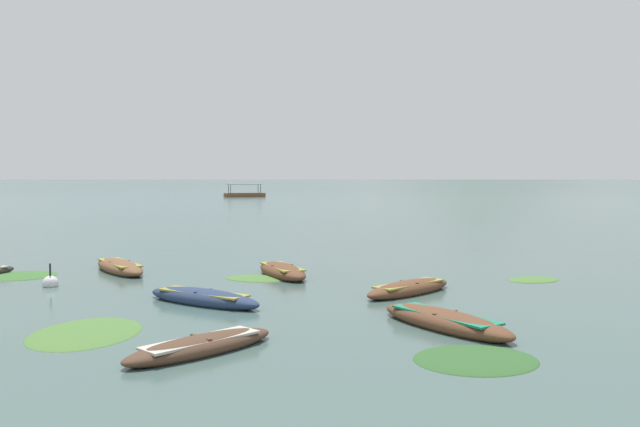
% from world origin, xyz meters
% --- Properties ---
extents(ground_plane, '(6000.00, 6000.00, 0.00)m').
position_xyz_m(ground_plane, '(0.00, 1500.00, 0.00)').
color(ground_plane, '#425B56').
extents(mountain_1, '(1788.74, 1788.74, 563.34)m').
position_xyz_m(mountain_1, '(-538.45, 2594.71, 281.67)').
color(mountain_1, slate).
rests_on(mountain_1, ground).
extents(mountain_2, '(894.94, 894.94, 251.65)m').
position_xyz_m(mountain_2, '(635.50, 2385.53, 125.83)').
color(mountain_2, '#56665B').
rests_on(mountain_2, ground).
extents(rowboat_0, '(3.88, 3.09, 0.54)m').
position_xyz_m(rowboat_0, '(-1.54, 13.88, 0.17)').
color(rowboat_0, navy).
rests_on(rowboat_0, ground).
extents(rowboat_1, '(3.26, 4.15, 0.58)m').
position_xyz_m(rowboat_1, '(-5.73, 20.21, 0.18)').
color(rowboat_1, brown).
rests_on(rowboat_1, ground).
extents(rowboat_4, '(3.15, 4.05, 0.54)m').
position_xyz_m(rowboat_4, '(4.71, 10.78, 0.17)').
color(rowboat_4, brown).
rests_on(rowboat_4, ground).
extents(rowboat_5, '(3.44, 3.33, 0.52)m').
position_xyz_m(rowboat_5, '(4.57, 15.35, 0.16)').
color(rowboat_5, brown).
rests_on(rowboat_5, ground).
extents(rowboat_8, '(2.44, 3.82, 0.59)m').
position_xyz_m(rowboat_8, '(0.51, 18.96, 0.18)').
color(rowboat_8, brown).
rests_on(rowboat_8, ground).
extents(rowboat_9, '(3.22, 3.21, 0.45)m').
position_xyz_m(rowboat_9, '(-0.76, 8.74, 0.14)').
color(rowboat_9, '#4C3323').
rests_on(rowboat_9, ground).
extents(ferry_0, '(7.69, 4.61, 2.54)m').
position_xyz_m(ferry_0, '(-9.94, 113.80, 0.45)').
color(ferry_0, brown).
rests_on(ferry_0, ground).
extents(mooring_buoy, '(0.51, 0.51, 0.92)m').
position_xyz_m(mooring_buoy, '(-7.04, 16.90, 0.11)').
color(mooring_buoy, silver).
rests_on(mooring_buoy, ground).
extents(weed_patch_0, '(2.30, 1.99, 0.14)m').
position_xyz_m(weed_patch_0, '(9.35, 17.90, 0.00)').
color(weed_patch_0, '#477033').
rests_on(weed_patch_0, ground).
extents(weed_patch_2, '(2.75, 2.30, 0.14)m').
position_xyz_m(weed_patch_2, '(-0.37, 18.41, 0.00)').
color(weed_patch_2, '#477033').
rests_on(weed_patch_2, ground).
extents(weed_patch_3, '(2.81, 2.82, 0.14)m').
position_xyz_m(weed_patch_3, '(-8.99, 19.21, 0.00)').
color(weed_patch_3, '#38662D').
rests_on(weed_patch_3, ground).
extents(weed_patch_5, '(3.03, 2.85, 0.14)m').
position_xyz_m(weed_patch_5, '(4.74, 8.10, 0.00)').
color(weed_patch_5, '#2D5628').
rests_on(weed_patch_5, ground).
extents(weed_patch_6, '(2.52, 3.34, 0.14)m').
position_xyz_m(weed_patch_6, '(-3.70, 10.44, 0.00)').
color(weed_patch_6, '#477033').
rests_on(weed_patch_6, ground).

